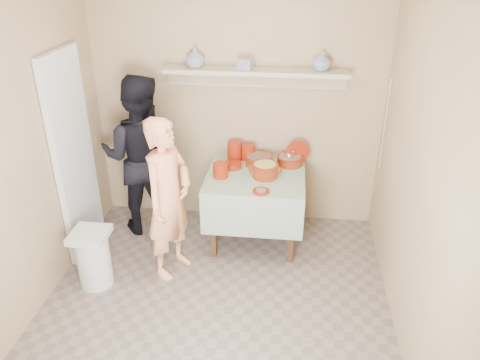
# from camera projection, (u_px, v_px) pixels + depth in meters

# --- Properties ---
(ground) EXTENTS (3.50, 3.50, 0.00)m
(ground) POSITION_uv_depth(u_px,v_px,m) (212.00, 321.00, 3.90)
(ground) COLOR #726359
(ground) RESTS_ON ground
(tile_panel) EXTENTS (0.06, 0.70, 2.00)m
(tile_panel) POSITION_uv_depth(u_px,v_px,m) (74.00, 157.00, 4.44)
(tile_panel) COLOR silver
(tile_panel) RESTS_ON ground
(plate_stack_a) EXTENTS (0.15, 0.15, 0.20)m
(plate_stack_a) POSITION_uv_depth(u_px,v_px,m) (235.00, 151.00, 4.92)
(plate_stack_a) COLOR maroon
(plate_stack_a) RESTS_ON serving_table
(plate_stack_b) EXTENTS (0.14, 0.14, 0.17)m
(plate_stack_b) POSITION_uv_depth(u_px,v_px,m) (248.00, 152.00, 4.92)
(plate_stack_b) COLOR maroon
(plate_stack_b) RESTS_ON serving_table
(bowl_stack) EXTENTS (0.15, 0.15, 0.15)m
(bowl_stack) POSITION_uv_depth(u_px,v_px,m) (221.00, 170.00, 4.56)
(bowl_stack) COLOR maroon
(bowl_stack) RESTS_ON serving_table
(empty_bowl) EXTENTS (0.19, 0.19, 0.06)m
(empty_bowl) POSITION_uv_depth(u_px,v_px,m) (232.00, 165.00, 4.77)
(empty_bowl) COLOR maroon
(empty_bowl) RESTS_ON serving_table
(propped_lid) EXTENTS (0.26, 0.14, 0.26)m
(propped_lid) POSITION_uv_depth(u_px,v_px,m) (297.00, 153.00, 4.83)
(propped_lid) COLOR maroon
(propped_lid) RESTS_ON serving_table
(vase_right) EXTENTS (0.19, 0.19, 0.19)m
(vase_right) POSITION_uv_depth(u_px,v_px,m) (322.00, 61.00, 4.44)
(vase_right) COLOR navy
(vase_right) RESTS_ON wall_shelf
(vase_left) EXTENTS (0.25, 0.25, 0.19)m
(vase_left) POSITION_uv_depth(u_px,v_px,m) (195.00, 58.00, 4.55)
(vase_left) COLOR navy
(vase_left) RESTS_ON wall_shelf
(ceramic_box) EXTENTS (0.16, 0.14, 0.10)m
(ceramic_box) POSITION_uv_depth(u_px,v_px,m) (245.00, 64.00, 4.51)
(ceramic_box) COLOR navy
(ceramic_box) RESTS_ON wall_shelf
(person_cook) EXTENTS (0.55, 0.66, 1.54)m
(person_cook) POSITION_uv_depth(u_px,v_px,m) (169.00, 199.00, 4.18)
(person_cook) COLOR #EF9867
(person_cook) RESTS_ON ground
(person_helper) EXTENTS (0.86, 0.68, 1.71)m
(person_helper) POSITION_uv_depth(u_px,v_px,m) (141.00, 156.00, 4.82)
(person_helper) COLOR black
(person_helper) RESTS_ON ground
(room_shell) EXTENTS (3.04, 3.54, 2.62)m
(room_shell) POSITION_uv_depth(u_px,v_px,m) (205.00, 142.00, 3.17)
(room_shell) COLOR tan
(room_shell) RESTS_ON ground
(serving_table) EXTENTS (0.97, 0.97, 0.76)m
(serving_table) POSITION_uv_depth(u_px,v_px,m) (256.00, 184.00, 4.72)
(serving_table) COLOR #4C2D16
(serving_table) RESTS_ON ground
(cazuela_meat_a) EXTENTS (0.30, 0.30, 0.10)m
(cazuela_meat_a) POSITION_uv_depth(u_px,v_px,m) (259.00, 159.00, 4.82)
(cazuela_meat_a) COLOR #621C09
(cazuela_meat_a) RESTS_ON serving_table
(cazuela_meat_b) EXTENTS (0.28, 0.28, 0.10)m
(cazuela_meat_b) POSITION_uv_depth(u_px,v_px,m) (290.00, 160.00, 4.82)
(cazuela_meat_b) COLOR #621C09
(cazuela_meat_b) RESTS_ON serving_table
(ladle) EXTENTS (0.08, 0.26, 0.19)m
(ladle) POSITION_uv_depth(u_px,v_px,m) (289.00, 156.00, 4.78)
(ladle) COLOR silver
(ladle) RESTS_ON cazuela_meat_b
(cazuela_rice) EXTENTS (0.33, 0.25, 0.14)m
(cazuela_rice) POSITION_uv_depth(u_px,v_px,m) (265.00, 169.00, 4.55)
(cazuela_rice) COLOR #621C09
(cazuela_rice) RESTS_ON serving_table
(front_plate) EXTENTS (0.16, 0.16, 0.03)m
(front_plate) POSITION_uv_depth(u_px,v_px,m) (261.00, 191.00, 4.31)
(front_plate) COLOR maroon
(front_plate) RESTS_ON serving_table
(wall_shelf) EXTENTS (1.80, 0.25, 0.21)m
(wall_shelf) POSITION_uv_depth(u_px,v_px,m) (256.00, 73.00, 4.58)
(wall_shelf) COLOR tan
(wall_shelf) RESTS_ON room_shell
(trash_bin) EXTENTS (0.32, 0.32, 0.56)m
(trash_bin) POSITION_uv_depth(u_px,v_px,m) (93.00, 258.00, 4.21)
(trash_bin) COLOR silver
(trash_bin) RESTS_ON ground
(electrical_cord) EXTENTS (0.01, 0.05, 0.90)m
(electrical_cord) POSITION_uv_depth(u_px,v_px,m) (385.00, 125.00, 4.49)
(electrical_cord) COLOR silver
(electrical_cord) RESTS_ON wall_shelf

